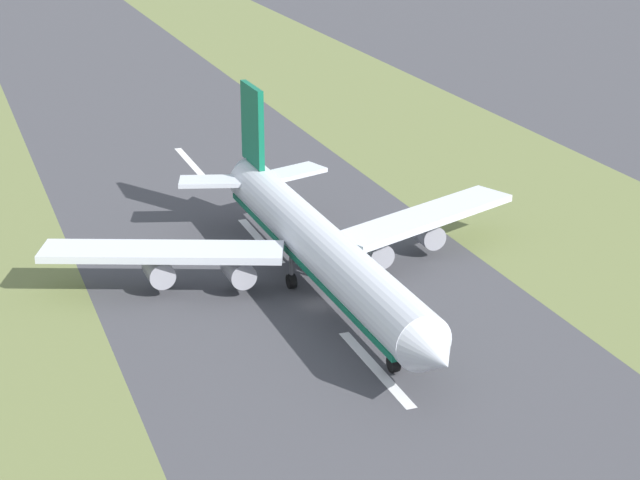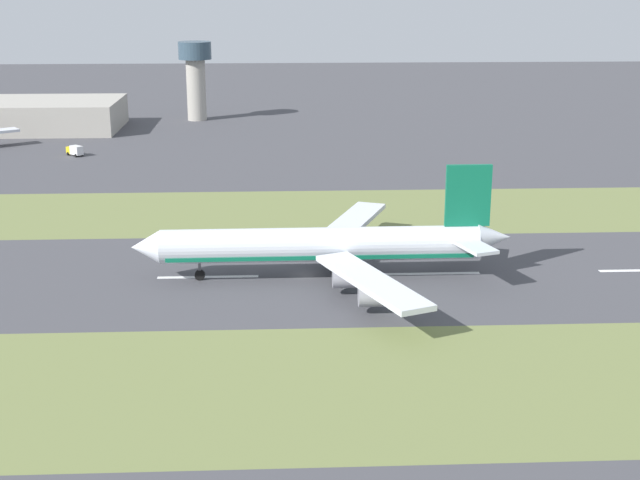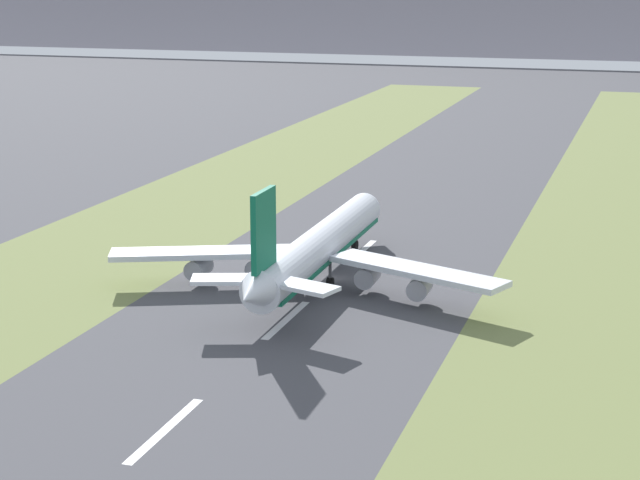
% 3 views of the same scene
% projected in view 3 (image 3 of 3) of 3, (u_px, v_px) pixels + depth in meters
% --- Properties ---
extents(ground_plane, '(800.00, 800.00, 0.00)m').
position_uv_depth(ground_plane, '(332.00, 278.00, 175.30)').
color(ground_plane, '#424247').
extents(grass_median_west, '(40.00, 600.00, 0.01)m').
position_uv_depth(grass_median_west, '(89.00, 256.00, 188.59)').
color(grass_median_west, olive).
rests_on(grass_median_west, ground).
extents(grass_median_east, '(40.00, 600.00, 0.01)m').
position_uv_depth(grass_median_east, '(616.00, 303.00, 162.02)').
color(grass_median_east, olive).
rests_on(grass_median_east, ground).
extents(centreline_dash_near, '(1.20, 18.00, 0.01)m').
position_uv_depth(centreline_dash_near, '(165.00, 430.00, 117.43)').
color(centreline_dash_near, silver).
rests_on(centreline_dash_near, ground).
extents(centreline_dash_mid, '(1.20, 18.00, 0.01)m').
position_uv_depth(centreline_dash_mid, '(286.00, 320.00, 154.37)').
color(centreline_dash_mid, silver).
rests_on(centreline_dash_mid, ground).
extents(centreline_dash_far, '(1.20, 18.00, 0.01)m').
position_uv_depth(centreline_dash_far, '(361.00, 252.00, 191.30)').
color(centreline_dash_far, silver).
rests_on(centreline_dash_far, ground).
extents(airplane_main_jet, '(64.13, 67.05, 20.20)m').
position_uv_depth(airplane_main_jet, '(316.00, 249.00, 169.97)').
color(airplane_main_jet, silver).
rests_on(airplane_main_jet, ground).
extents(mountain_ridge, '(800.00, 120.00, 61.75)m').
position_uv_depth(mountain_ridge, '(584.00, 1.00, 647.88)').
color(mountain_ridge, gray).
rests_on(mountain_ridge, ground).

